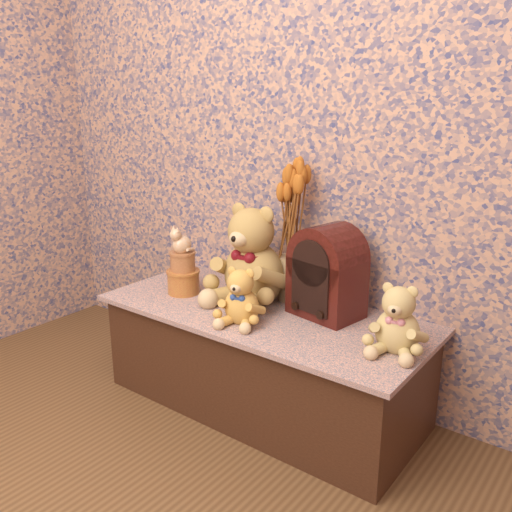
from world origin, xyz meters
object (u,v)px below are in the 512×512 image
(teddy_large, at_px, (254,249))
(ceramic_vase, at_px, (291,278))
(teddy_medium, at_px, (242,293))
(biscuit_tin_lower, at_px, (183,282))
(cathedral_radio, at_px, (327,271))
(teddy_small, at_px, (399,315))
(cat_figurine, at_px, (182,239))

(teddy_large, relative_size, ceramic_vase, 2.33)
(teddy_medium, relative_size, biscuit_tin_lower, 1.69)
(teddy_large, xyz_separation_m, ceramic_vase, (0.12, 0.10, -0.13))
(teddy_medium, bearing_deg, biscuit_tin_lower, 151.27)
(cathedral_radio, xyz_separation_m, ceramic_vase, (-0.20, 0.06, -0.09))
(teddy_small, distance_m, biscuit_tin_lower, 0.97)
(cat_figurine, bearing_deg, cathedral_radio, 28.01)
(teddy_large, distance_m, cathedral_radio, 0.33)
(cathedral_radio, distance_m, biscuit_tin_lower, 0.65)
(ceramic_vase, bearing_deg, cat_figurine, -152.13)
(teddy_small, relative_size, ceramic_vase, 1.35)
(teddy_large, relative_size, cat_figurine, 3.63)
(teddy_medium, distance_m, teddy_small, 0.58)
(cathedral_radio, distance_m, cat_figurine, 0.64)
(teddy_large, height_order, cat_figurine, teddy_large)
(ceramic_vase, relative_size, biscuit_tin_lower, 1.37)
(cathedral_radio, relative_size, ceramic_vase, 1.93)
(ceramic_vase, distance_m, biscuit_tin_lower, 0.47)
(cathedral_radio, bearing_deg, teddy_medium, -121.07)
(teddy_large, xyz_separation_m, biscuit_tin_lower, (-0.29, -0.12, -0.17))
(teddy_medium, height_order, cat_figurine, cat_figurine)
(biscuit_tin_lower, bearing_deg, cathedral_radio, 14.42)
(ceramic_vase, bearing_deg, teddy_large, -140.94)
(biscuit_tin_lower, xyz_separation_m, cat_figurine, (0.00, 0.00, 0.19))
(teddy_medium, xyz_separation_m, biscuit_tin_lower, (-0.40, 0.09, -0.07))
(teddy_large, height_order, ceramic_vase, teddy_large)
(cat_figurine, bearing_deg, teddy_medium, 0.38)
(biscuit_tin_lower, bearing_deg, teddy_medium, -13.21)
(teddy_medium, relative_size, ceramic_vase, 1.24)
(teddy_medium, distance_m, ceramic_vase, 0.31)
(teddy_medium, height_order, ceramic_vase, teddy_medium)
(teddy_medium, xyz_separation_m, cat_figurine, (-0.40, 0.09, 0.13))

